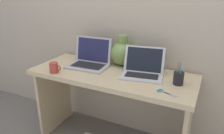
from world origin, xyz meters
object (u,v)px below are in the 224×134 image
Objects in this scene: pen_cup at (178,78)px; laptop_right at (143,68)px; green_vase at (123,53)px; coffee_mug at (54,68)px; scissors at (163,92)px; laptop_left at (90,59)px.

laptop_right is at bearing 169.07° from pen_cup.
coffee_mug is (-0.44, -0.43, -0.07)m from green_vase.
scissors is (-0.07, -0.18, -0.05)m from pen_cup.
laptop_right is 1.31× the size of green_vase.
green_vase is 0.62m from scissors.
laptop_right is 1.96× the size of pen_cup.
scissors is at bearing -110.37° from pen_cup.
coffee_mug is at bearing -158.35° from laptop_right.
laptop_right is at bearing -31.80° from green_vase.
green_vase reaches higher than coffee_mug.
laptop_left is 2.53× the size of scissors.
coffee_mug is 1.00m from pen_cup.
green_vase reaches higher than scissors.
scissors is at bearing 2.50° from coffee_mug.
laptop_left reaches higher than coffee_mug.
laptop_left is 1.02× the size of laptop_right.
green_vase is at bearing 28.84° from laptop_left.
laptop_left is 0.77m from scissors.
laptop_right reaches higher than scissors.
laptop_left is 3.33× the size of coffee_mug.
coffee_mug is (-0.68, -0.27, -0.02)m from laptop_right.
laptop_left is 2.01× the size of pen_cup.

